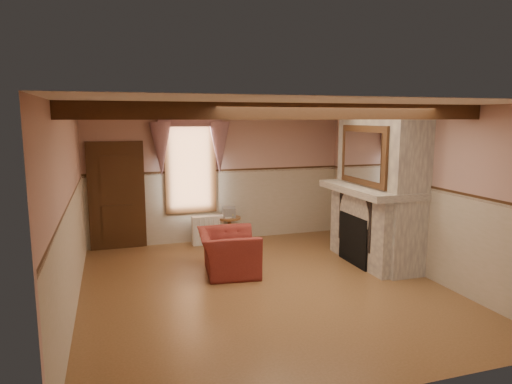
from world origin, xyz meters
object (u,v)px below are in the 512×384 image
object	(u,v)px
side_table	(229,230)
radiator	(209,230)
bowl	(367,183)
mantel_clock	(350,175)
armchair	(228,252)
oil_lamp	(362,176)

from	to	relation	value
side_table	radiator	bearing A→B (deg)	180.00
radiator	bowl	distance (m)	3.41
mantel_clock	bowl	bearing A→B (deg)	-90.00
bowl	mantel_clock	distance (m)	0.65
bowl	mantel_clock	xyz separation A→B (m)	(0.00, 0.64, 0.06)
mantel_clock	radiator	bearing A→B (deg)	152.36
bowl	mantel_clock	world-z (taller)	mantel_clock
armchair	mantel_clock	size ratio (longest dim) A/B	4.66
armchair	bowl	bearing A→B (deg)	-85.12
bowl	oil_lamp	world-z (taller)	oil_lamp
armchair	radiator	world-z (taller)	armchair
mantel_clock	side_table	bearing A→B (deg)	147.59
side_table	bowl	xyz separation A→B (m)	(2.09, -1.97, 1.18)
armchair	side_table	xyz separation A→B (m)	(0.50, 1.89, -0.09)
radiator	oil_lamp	size ratio (longest dim) A/B	2.50
side_table	bowl	world-z (taller)	bowl
side_table	oil_lamp	xyz separation A→B (m)	(2.09, -1.79, 1.29)
radiator	mantel_clock	distance (m)	3.11
side_table	bowl	bearing A→B (deg)	-43.33
radiator	side_table	bearing A→B (deg)	-0.77
side_table	oil_lamp	distance (m)	3.04
armchair	side_table	distance (m)	1.96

